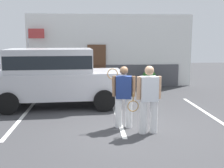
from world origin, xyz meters
name	(u,v)px	position (x,y,z in m)	size (l,w,h in m)	color
ground_plane	(129,130)	(0.00, 0.00, 0.00)	(40.00, 40.00, 0.00)	#38383A
parking_stripe_0	(22,117)	(-3.14, 1.50, 0.00)	(0.12, 4.40, 0.01)	silver
parking_stripe_1	(117,115)	(-0.19, 1.50, 0.00)	(0.12, 4.40, 0.01)	silver
parking_stripe_2	(206,113)	(2.75, 1.50, 0.00)	(0.12, 4.40, 0.01)	silver
house_frontage	(110,53)	(-0.01, 6.98, 1.68)	(8.17, 0.40, 3.57)	white
parked_suv	(55,74)	(-2.28, 2.87, 1.15)	(4.71, 2.39, 2.05)	#B7B7BC
tennis_player_man	(124,96)	(-0.13, 0.24, 0.88)	(0.75, 0.32, 1.68)	white
tennis_player_woman	(149,99)	(0.45, -0.29, 0.90)	(0.90, 0.32, 1.74)	white
potted_plant_by_porch	(149,78)	(1.81, 6.14, 0.50)	(0.68, 0.68, 0.90)	gray
flag_pole	(32,47)	(-3.74, 6.56, 2.02)	(0.80, 0.09, 2.90)	silver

